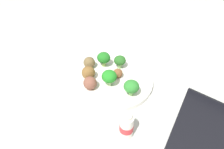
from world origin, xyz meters
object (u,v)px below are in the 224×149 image
object	(u,v)px
plate	(112,81)
broccoli_floret_mid_left	(120,61)
meatball_back_left	(89,72)
yogurt_bottle	(127,126)
broccoli_floret_back_right	(131,87)
meatball_near_rim	(89,63)
broccoli_floret_front_right	(104,58)
meatball_front_right	(90,83)
napkin	(121,46)
meatball_mid_right	(118,73)
fork	(126,46)
broccoli_floret_back_left	(109,77)
knife	(117,46)

from	to	relation	value
plate	broccoli_floret_mid_left	xyz separation A→B (m)	(-0.07, 0.02, 0.04)
meatball_back_left	yogurt_bottle	size ratio (longest dim) A/B	0.58
broccoli_floret_back_right	meatball_near_rim	bearing A→B (deg)	-131.20
broccoli_floret_front_right	meatball_front_right	bearing A→B (deg)	-14.13
broccoli_floret_back_right	meatball_front_right	size ratio (longest dim) A/B	1.22
plate	meatball_front_right	world-z (taller)	meatball_front_right
napkin	meatball_mid_right	bearing A→B (deg)	-1.15
plate	meatball_mid_right	xyz separation A→B (m)	(-0.01, 0.02, 0.02)
meatball_mid_right	yogurt_bottle	world-z (taller)	yogurt_bottle
plate	fork	size ratio (longest dim) A/B	2.31
meatball_mid_right	napkin	xyz separation A→B (m)	(-0.23, 0.00, -0.03)
broccoli_floret_back_left	yogurt_bottle	xyz separation A→B (m)	(0.18, 0.06, -0.01)
broccoli_floret_back_right	knife	xyz separation A→B (m)	(-0.31, -0.06, -0.04)
broccoli_floret_mid_left	yogurt_bottle	world-z (taller)	yogurt_bottle
broccoli_floret_back_left	napkin	bearing A→B (deg)	173.64
meatball_back_left	knife	xyz separation A→B (m)	(-0.23, 0.09, -0.03)
plate	broccoli_floret_front_right	bearing A→B (deg)	-154.74
plate	napkin	bearing A→B (deg)	174.45
broccoli_floret_mid_left	broccoli_floret_back_left	world-z (taller)	broccoli_floret_back_left
broccoli_floret_front_right	meatball_front_right	world-z (taller)	broccoli_floret_front_right
napkin	knife	distance (m)	0.02
yogurt_bottle	plate	bearing A→B (deg)	-165.92
meatball_back_left	yogurt_bottle	xyz separation A→B (m)	(0.21, 0.13, -0.00)
broccoli_floret_back_right	fork	distance (m)	0.31
broccoli_floret_front_right	knife	world-z (taller)	broccoli_floret_front_right
broccoli_floret_back_left	meatball_back_left	distance (m)	0.08
meatball_back_left	knife	world-z (taller)	meatball_back_left
broccoli_floret_front_right	fork	xyz separation A→B (m)	(-0.16, 0.08, -0.04)
meatball_mid_right	meatball_front_right	bearing A→B (deg)	-53.37
broccoli_floret_back_left	meatball_mid_right	size ratio (longest dim) A/B	1.71
broccoli_floret_back_left	yogurt_bottle	bearing A→B (deg)	18.31
broccoli_floret_mid_left	broccoli_floret_back_right	world-z (taller)	broccoli_floret_back_right
knife	meatball_front_right	bearing A→B (deg)	-14.35
broccoli_floret_mid_left	meatball_near_rim	xyz separation A→B (m)	(0.01, -0.11, -0.01)
broccoli_floret_front_right	broccoli_floret_mid_left	bearing A→B (deg)	83.74
broccoli_floret_back_left	broccoli_floret_mid_left	bearing A→B (deg)	162.82
broccoli_floret_front_right	napkin	distance (m)	0.19
meatball_front_right	knife	world-z (taller)	meatball_front_right
yogurt_bottle	fork	bearing A→B (deg)	-178.68
broccoli_floret_back_left	meatball_front_right	xyz separation A→B (m)	(0.02, -0.06, -0.01)
broccoli_floret_back_left	meatball_near_rim	distance (m)	0.12
broccoli_floret_back_left	knife	bearing A→B (deg)	177.12
plate	broccoli_floret_back_right	world-z (taller)	broccoli_floret_back_right
broccoli_floret_mid_left	meatball_back_left	distance (m)	0.12
broccoli_floret_back_left	meatball_back_left	bearing A→B (deg)	-113.90
broccoli_floret_back_left	broccoli_floret_front_right	xyz separation A→B (m)	(-0.10, -0.03, -0.00)
plate	meatball_near_rim	size ratio (longest dim) A/B	6.68
broccoli_floret_mid_left	napkin	world-z (taller)	broccoli_floret_mid_left
knife	yogurt_bottle	distance (m)	0.45
plate	broccoli_floret_back_right	distance (m)	0.10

